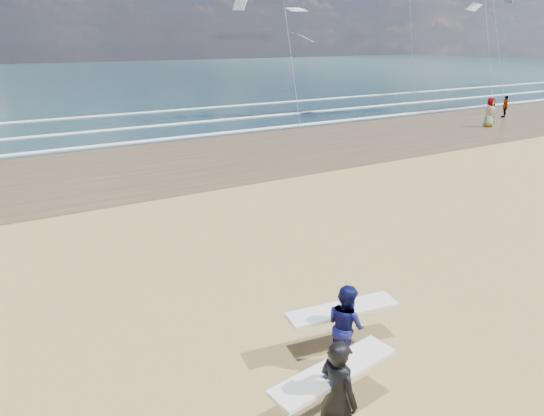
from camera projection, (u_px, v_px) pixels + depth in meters
wet_sand_strip at (407, 129)px, 32.02m from camera, size 220.00×12.00×0.01m
ocean at (155, 76)px, 75.95m from camera, size 220.00×100.00×0.02m
foam_breakers at (318, 110)px, 40.22m from camera, size 220.00×11.70×0.05m
surfer_near at (337, 394)px, 6.95m from camera, size 2.25×1.12×1.86m
surfer_far at (345, 324)px, 8.85m from camera, size 2.25×1.16×1.63m
beachgoer_0 at (490, 112)px, 32.62m from camera, size 1.05×0.77×1.97m
beachgoer_1 at (505, 107)px, 36.52m from camera, size 1.03×0.74×1.63m
kite_1 at (289, 37)px, 33.24m from camera, size 6.56×4.82×9.88m
kite_2 at (496, 27)px, 47.59m from camera, size 6.07×4.77×11.90m
kite_5 at (410, 10)px, 48.84m from camera, size 4.88×4.64×16.07m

